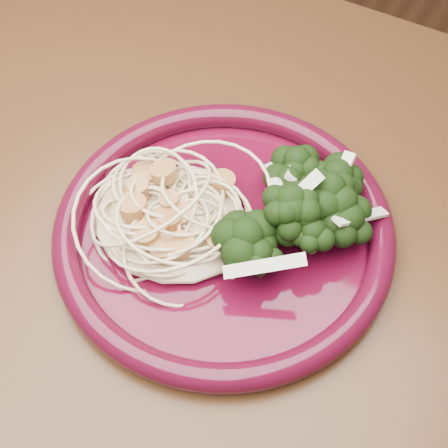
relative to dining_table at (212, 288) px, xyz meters
The scene contains 6 objects.
dining_table is the anchor object (origin of this frame).
dinner_plate 0.11m from the dining_table, 27.86° to the left, with size 0.41×0.41×0.03m.
spaghetti_pile 0.13m from the dining_table, 160.65° to the right, with size 0.15×0.13×0.03m, color beige.
scallop_cluster 0.16m from the dining_table, 160.65° to the right, with size 0.13×0.13×0.04m, color #BF8649, non-canonical shape.
broccoli_pile 0.15m from the dining_table, 22.55° to the left, with size 0.10×0.17×0.06m, color black.
onion_garnish 0.19m from the dining_table, 22.55° to the left, with size 0.07×0.11×0.06m, color beige, non-canonical shape.
Camera 1 is at (0.17, -0.28, 1.23)m, focal length 50.00 mm.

